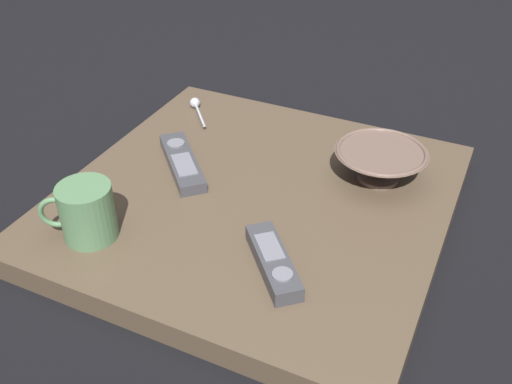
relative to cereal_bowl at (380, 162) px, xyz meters
The scene contains 7 objects.
ground_plane 0.24m from the cereal_bowl, 52.88° to the right, with size 6.00×6.00×0.00m, color black.
table 0.24m from the cereal_bowl, 52.88° to the right, with size 0.66×0.66×0.04m.
cereal_bowl is the anchor object (origin of this frame).
coffee_mug 0.52m from the cereal_bowl, 46.54° to the right, with size 0.09×0.11×0.09m.
teaspoon 0.45m from the cereal_bowl, 101.78° to the right, with size 0.10×0.08×0.02m.
tv_remote_near 0.31m from the cereal_bowl, 14.40° to the right, with size 0.15×0.14×0.03m.
tv_remote_far 0.37m from the cereal_bowl, 70.82° to the right, with size 0.17×0.17×0.02m.
Camera 1 is at (0.77, 0.36, 0.66)m, focal length 41.45 mm.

